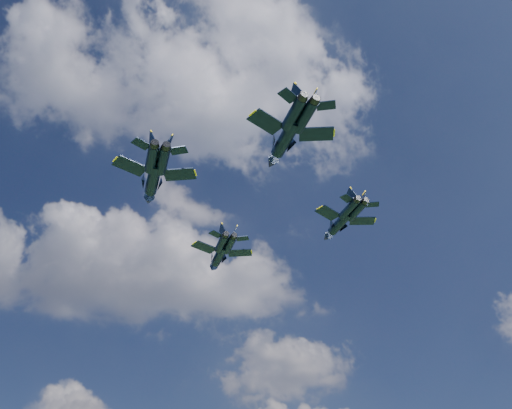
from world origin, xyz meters
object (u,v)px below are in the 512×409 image
at_px(jet_slot, 285,140).
at_px(jet_right, 339,224).
at_px(jet_left, 153,180).
at_px(jet_lead, 219,256).

bearing_deg(jet_slot, jet_right, 44.02).
bearing_deg(jet_right, jet_left, 178.07).
bearing_deg(jet_left, jet_right, 3.64).
bearing_deg(jet_left, jet_slot, -40.01).
bearing_deg(jet_lead, jet_left, -131.34).
relative_size(jet_lead, jet_slot, 0.88).
bearing_deg(jet_slot, jet_left, 136.59).
bearing_deg(jet_slot, jet_lead, 91.02).
height_order(jet_right, jet_slot, jet_slot).
relative_size(jet_left, jet_right, 1.16).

